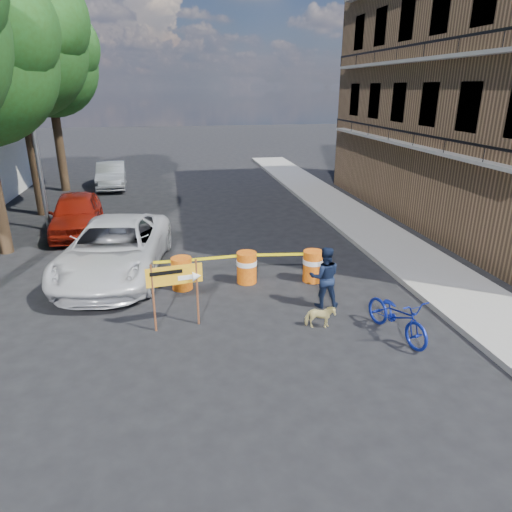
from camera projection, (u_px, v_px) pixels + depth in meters
name	position (u px, v px, depth m)	size (l,w,h in m)	color
ground	(237.00, 338.00, 10.10)	(120.00, 120.00, 0.00)	black
sidewalk_east	(380.00, 237.00, 16.68)	(2.40, 40.00, 0.15)	gray
tree_mid_b	(17.00, 46.00, 17.66)	(5.67, 5.40, 9.62)	#332316
tree_far	(49.00, 66.00, 22.44)	(5.04, 4.80, 8.84)	#332316
streetlamp	(32.00, 113.00, 16.30)	(1.25, 0.18, 8.00)	gray
barrel_far_left	(87.00, 279.00, 12.02)	(0.58, 0.58, 0.90)	#C5430B
barrel_mid_left	(182.00, 273.00, 12.45)	(0.58, 0.58, 0.90)	#C5430B
barrel_mid_right	(247.00, 267.00, 12.85)	(0.58, 0.58, 0.90)	#C5430B
barrel_far_right	(313.00, 265.00, 12.96)	(0.58, 0.58, 0.90)	#C5430B
detour_sign	(181.00, 280.00, 10.20)	(1.25, 0.29, 1.62)	#592D19
pedestrian	(325.00, 277.00, 11.35)	(0.77, 0.60, 1.58)	#101A32
bicycle	(399.00, 297.00, 9.88)	(0.67, 1.01, 1.91)	#122294
dog	(320.00, 317.00, 10.44)	(0.31, 0.68, 0.57)	#DACA7D
suv_white	(115.00, 249.00, 13.32)	(2.64, 5.74, 1.59)	silver
sedan_red	(76.00, 214.00, 17.21)	(1.77, 4.40, 1.50)	#9E1A0D
sedan_silver	(111.00, 175.00, 25.06)	(1.47, 4.22, 1.39)	#A3A5AA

